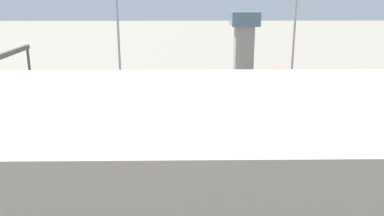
{
  "coord_description": "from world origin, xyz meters",
  "views": [
    {
      "loc": [
        -3.74,
        61.47,
        18.86
      ],
      "look_at": [
        -4.67,
        4.78,
        2.5
      ],
      "focal_mm": 38.57,
      "sensor_mm": 36.0,
      "label": 1
    }
  ],
  "objects": [
    {
      "name": "train_on_track_2",
      "position": [
        4.69,
        -5.0,
        2.05
      ],
      "size": [
        139.0,
        3.06,
        4.4
      ],
      "color": "#285193",
      "rests_on": "ground_plane"
    },
    {
      "name": "maintenance_shed",
      "position": [
        -7.92,
        39.41,
        6.52
      ],
      "size": [
        56.43,
        17.16,
        13.04
      ],
      "primitive_type": "cube",
      "color": "#9E9389",
      "rests_on": "ground_plane"
    },
    {
      "name": "track_bed_1",
      "position": [
        0.0,
        -10.0,
        0.06
      ],
      "size": [
        140.0,
        2.8,
        0.12
      ],
      "primitive_type": "cube",
      "color": "#3D3833",
      "rests_on": "ground_plane"
    },
    {
      "name": "track_bed_2",
      "position": [
        0.0,
        -5.0,
        0.06
      ],
      "size": [
        140.0,
        2.8,
        0.12
      ],
      "primitive_type": "cube",
      "color": "#4C443D",
      "rests_on": "ground_plane"
    },
    {
      "name": "track_bed_3",
      "position": [
        0.0,
        0.0,
        0.06
      ],
      "size": [
        140.0,
        2.8,
        0.12
      ],
      "primitive_type": "cube",
      "color": "#3D3833",
      "rests_on": "ground_plane"
    },
    {
      "name": "track_bed_6",
      "position": [
        0.0,
        15.0,
        0.06
      ],
      "size": [
        140.0,
        2.8,
        0.12
      ],
      "primitive_type": "cube",
      "color": "#3D3833",
      "rests_on": "ground_plane"
    },
    {
      "name": "train_on_track_1",
      "position": [
        -23.45,
        -10.0,
        2.16
      ],
      "size": [
        10.0,
        3.0,
        5.0
      ],
      "color": "#D85914",
      "rests_on": "ground_plane"
    },
    {
      "name": "track_bed_4",
      "position": [
        0.0,
        5.0,
        0.06
      ],
      "size": [
        140.0,
        2.8,
        0.12
      ],
      "primitive_type": "cube",
      "color": "#3D3833",
      "rests_on": "ground_plane"
    },
    {
      "name": "track_bed_0",
      "position": [
        0.0,
        -15.0,
        0.06
      ],
      "size": [
        140.0,
        2.8,
        0.12
      ],
      "primitive_type": "cube",
      "color": "#3D3833",
      "rests_on": "ground_plane"
    },
    {
      "name": "track_bed_5",
      "position": [
        0.0,
        10.0,
        0.06
      ],
      "size": [
        140.0,
        2.8,
        0.12
      ],
      "primitive_type": "cube",
      "color": "#3D3833",
      "rests_on": "ground_plane"
    },
    {
      "name": "ground_plane",
      "position": [
        0.0,
        0.0,
        0.0
      ],
      "size": [
        400.0,
        400.0,
        0.0
      ],
      "primitive_type": "plane",
      "color": "gray"
    },
    {
      "name": "train_on_track_6",
      "position": [
        -9.05,
        15.0,
        2.16
      ],
      "size": [
        10.0,
        3.0,
        5.0
      ],
      "color": "#D85914",
      "rests_on": "ground_plane"
    },
    {
      "name": "control_tower",
      "position": [
        -16.58,
        -28.77,
        8.31
      ],
      "size": [
        6.0,
        6.0,
        14.28
      ],
      "color": "gray",
      "rests_on": "ground_plane"
    }
  ]
}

